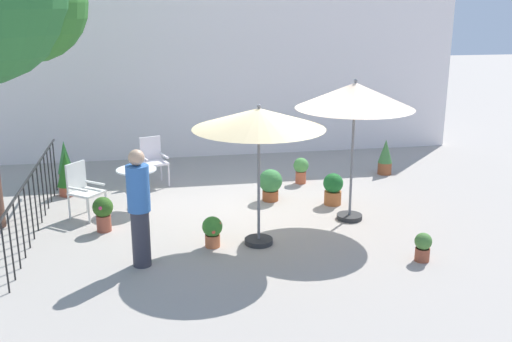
% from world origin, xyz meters
% --- Properties ---
extents(ground_plane, '(60.00, 60.00, 0.00)m').
position_xyz_m(ground_plane, '(0.00, 0.00, 0.00)').
color(ground_plane, '#A99E94').
extents(villa_facade, '(11.59, 0.30, 3.92)m').
position_xyz_m(villa_facade, '(0.00, 4.54, 1.96)').
color(villa_facade, white).
rests_on(villa_facade, ground).
extents(terrace_railing, '(0.03, 4.76, 1.01)m').
position_xyz_m(terrace_railing, '(-3.67, 0.00, 0.68)').
color(terrace_railing, black).
rests_on(terrace_railing, ground).
extents(patio_umbrella_0, '(1.99, 1.99, 2.19)m').
position_xyz_m(patio_umbrella_0, '(-0.19, -1.19, 1.95)').
color(patio_umbrella_0, '#2D2D2D').
rests_on(patio_umbrella_0, ground).
extents(patio_umbrella_1, '(1.97, 1.97, 2.43)m').
position_xyz_m(patio_umbrella_1, '(1.56, -0.41, 2.13)').
color(patio_umbrella_1, '#2D2D2D').
rests_on(patio_umbrella_1, ground).
extents(cafe_table_0, '(0.72, 0.72, 0.75)m').
position_xyz_m(cafe_table_0, '(-2.05, 0.81, 0.52)').
color(cafe_table_0, white).
rests_on(cafe_table_0, ground).
extents(patio_chair_0, '(0.60, 0.61, 0.97)m').
position_xyz_m(patio_chair_0, '(-1.75, 2.31, 0.56)').
color(patio_chair_0, white).
rests_on(patio_chair_0, ground).
extents(patio_chair_1, '(0.67, 0.66, 0.97)m').
position_xyz_m(patio_chair_1, '(-2.98, 0.55, 0.54)').
color(patio_chair_1, white).
rests_on(patio_chair_1, ground).
extents(potted_plant_0, '(0.31, 0.32, 0.48)m').
position_xyz_m(potted_plant_0, '(-0.91, -1.18, 0.27)').
color(potted_plant_0, '#CD6A3E').
rests_on(potted_plant_0, ground).
extents(potted_plant_1, '(0.45, 0.45, 0.61)m').
position_xyz_m(potted_plant_1, '(0.41, 0.82, 0.33)').
color(potted_plant_1, '#A9532C').
rests_on(potted_plant_1, ground).
extents(potted_plant_2, '(0.33, 0.34, 0.58)m').
position_xyz_m(potted_plant_2, '(-2.60, -0.21, 0.33)').
color(potted_plant_2, '#9E4D38').
rests_on(potted_plant_2, ground).
extents(potted_plant_3, '(0.38, 0.38, 0.86)m').
position_xyz_m(potted_plant_3, '(-3.41, 1.85, 0.44)').
color(potted_plant_3, '#BA553C').
rests_on(potted_plant_3, ground).
extents(potted_plant_4, '(0.31, 0.31, 0.54)m').
position_xyz_m(potted_plant_4, '(1.26, 1.80, 0.31)').
color(potted_plant_4, '#BF5839').
rests_on(potted_plant_4, ground).
extents(potted_plant_5, '(0.25, 0.25, 0.43)m').
position_xyz_m(potted_plant_5, '(2.03, -2.24, 0.23)').
color(potted_plant_5, '#974A32').
rests_on(potted_plant_5, ground).
extents(potted_plant_6, '(0.37, 0.37, 0.59)m').
position_xyz_m(potted_plant_6, '(1.51, 0.39, 0.31)').
color(potted_plant_6, '#B86434').
rests_on(potted_plant_6, ground).
extents(potted_plant_7, '(0.31, 0.31, 0.77)m').
position_xyz_m(potted_plant_7, '(3.24, 2.12, 0.39)').
color(potted_plant_7, brown).
rests_on(potted_plant_7, ground).
extents(potted_plant_8, '(0.32, 0.32, 0.94)m').
position_xyz_m(potted_plant_8, '(-3.51, 2.50, 0.48)').
color(potted_plant_8, brown).
rests_on(potted_plant_8, ground).
extents(standing_person, '(0.43, 0.43, 1.71)m').
position_xyz_m(standing_person, '(-1.98, -1.66, 0.88)').
color(standing_person, '#33333D').
rests_on(standing_person, ground).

